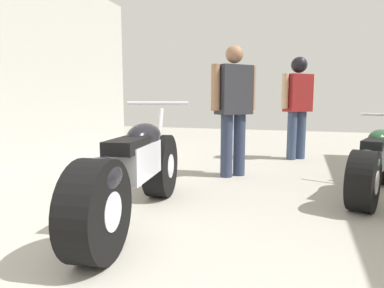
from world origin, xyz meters
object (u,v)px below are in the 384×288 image
Objects in this scene: mechanic_in_blue at (234,104)px; motorcycle_black_naked at (375,163)px; motorcycle_maroon_cruiser at (134,173)px; mechanic_with_helmet at (298,99)px.

motorcycle_black_naked is at bearing -16.40° from mechanic_in_blue.
mechanic_in_blue is (0.41, 1.90, 0.54)m from motorcycle_maroon_cruiser.
motorcycle_maroon_cruiser is 3.74m from mechanic_with_helmet.
motorcycle_black_naked is 1.06× the size of mechanic_in_blue.
mechanic_in_blue is at bearing -115.05° from mechanic_with_helmet.
mechanic_with_helmet is at bearing 111.57° from motorcycle_black_naked.
mechanic_with_helmet reaches higher than motorcycle_maroon_cruiser.
motorcycle_maroon_cruiser is 2.02m from mechanic_in_blue.
mechanic_with_helmet reaches higher than mechanic_in_blue.
mechanic_in_blue is at bearing 163.60° from motorcycle_black_naked.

